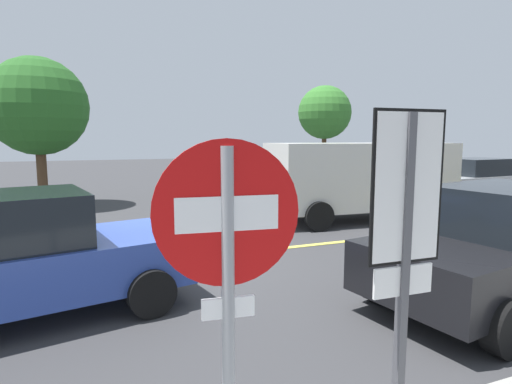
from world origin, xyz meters
TOP-DOWN VIEW (x-y plane):
  - ground_plane at (0.00, 0.00)m, footprint 80.00×80.00m
  - lane_marking_centre at (3.00, 0.00)m, footprint 28.00×0.16m
  - stop_sign at (-0.23, -5.85)m, footprint 0.76×0.12m
  - speed_limit_sign at (1.00, -5.75)m, footprint 0.54×0.06m
  - white_van at (6.30, 2.05)m, footprint 5.34×2.59m
  - car_blue_crossing at (-1.82, -1.91)m, footprint 4.44×2.58m
  - car_silver_far_lane at (12.60, 3.73)m, footprint 4.67×2.24m
  - car_black_approaching at (4.51, -3.77)m, footprint 4.42×2.54m
  - tree_left_verge at (-2.39, 7.81)m, footprint 3.21×3.21m
  - tree_centre_verge at (9.35, 9.22)m, footprint 2.46×2.46m

SIDE VIEW (x-z plane):
  - ground_plane at x=0.00m, z-range 0.00..0.00m
  - lane_marking_centre at x=3.00m, z-range 0.00..0.01m
  - car_silver_far_lane at x=12.60m, z-range 0.01..1.58m
  - car_blue_crossing at x=-1.82m, z-range 0.00..1.65m
  - car_black_approaching at x=4.51m, z-range 0.00..1.66m
  - white_van at x=6.30m, z-range 0.17..2.37m
  - stop_sign at x=-0.23m, z-range 0.43..2.77m
  - speed_limit_sign at x=1.00m, z-range 0.50..3.02m
  - tree_left_verge at x=-2.39m, z-range 0.87..5.85m
  - tree_centre_verge at x=9.35m, z-range 1.13..5.88m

